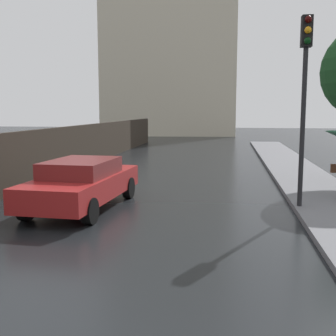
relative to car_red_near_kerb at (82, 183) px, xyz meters
name	(u,v)px	position (x,y,z in m)	size (l,w,h in m)	color
car_red_near_kerb	(82,183)	(0.00, 0.00, 0.00)	(2.05, 4.64, 1.30)	maroon
traffic_light	(305,77)	(5.64, 0.44, 2.70)	(0.26, 0.39, 4.73)	black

